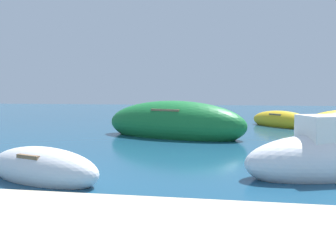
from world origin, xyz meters
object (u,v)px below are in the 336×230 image
Objects in this scene: moored_boat_2 at (328,157)px; moored_boat_5 at (281,121)px; moored_boat_3 at (174,124)px; moored_boat_8 at (43,169)px.

moored_boat_2 reaches higher than moored_boat_5.
moored_boat_3 reaches higher than moored_boat_2.
moored_boat_8 is (-6.31, -1.42, -0.18)m from moored_boat_2.
moored_boat_5 is at bearing 62.50° from moored_boat_3.
moored_boat_3 reaches higher than moored_boat_5.
moored_boat_5 is at bearing 80.48° from moored_boat_8.
moored_boat_3 is at bearing 96.22° from moored_boat_5.
moored_boat_8 is (-1.77, -7.81, -0.28)m from moored_boat_3.
moored_boat_2 is at bearing 31.33° from moored_boat_8.
moored_boat_5 reaches higher than moored_boat_8.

